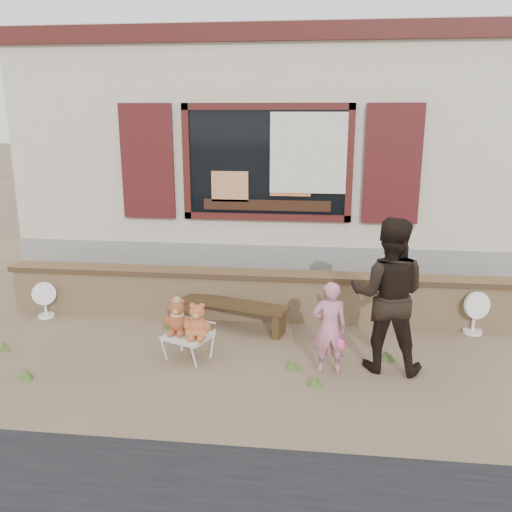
# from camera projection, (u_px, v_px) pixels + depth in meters

# --- Properties ---
(ground) EXTENTS (80.00, 80.00, 0.00)m
(ground) POSITION_uv_depth(u_px,v_px,m) (250.00, 348.00, 6.58)
(ground) COLOR brown
(ground) RESTS_ON ground
(shopfront) EXTENTS (8.04, 5.13, 4.00)m
(shopfront) POSITION_uv_depth(u_px,v_px,m) (280.00, 153.00, 10.36)
(shopfront) COLOR #A7A187
(shopfront) RESTS_ON ground
(brick_wall) EXTENTS (7.10, 0.36, 0.67)m
(brick_wall) POSITION_uv_depth(u_px,v_px,m) (259.00, 295.00, 7.45)
(brick_wall) COLOR tan
(brick_wall) RESTS_ON ground
(bench) EXTENTS (1.47, 0.69, 0.37)m
(bench) POSITION_uv_depth(u_px,v_px,m) (234.00, 309.00, 7.10)
(bench) COLOR #372613
(bench) RESTS_ON ground
(folding_chair) EXTENTS (0.61, 0.58, 0.30)m
(folding_chair) POSITION_uv_depth(u_px,v_px,m) (188.00, 337.00, 6.23)
(folding_chair) COLOR beige
(folding_chair) RESTS_ON ground
(teddy_bear_left) EXTENTS (0.38, 0.36, 0.42)m
(teddy_bear_left) POSITION_uv_depth(u_px,v_px,m) (177.00, 315.00, 6.23)
(teddy_bear_left) COLOR brown
(teddy_bear_left) RESTS_ON folding_chair
(teddy_bear_right) EXTENTS (0.38, 0.36, 0.42)m
(teddy_bear_right) POSITION_uv_depth(u_px,v_px,m) (198.00, 320.00, 6.10)
(teddy_bear_right) COLOR #9B4E2B
(teddy_bear_right) RESTS_ON folding_chair
(child) EXTENTS (0.41, 0.30, 1.04)m
(child) POSITION_uv_depth(u_px,v_px,m) (329.00, 328.00, 5.85)
(child) COLOR pink
(child) RESTS_ON ground
(adult) EXTENTS (0.92, 0.77, 1.72)m
(adult) POSITION_uv_depth(u_px,v_px,m) (388.00, 295.00, 5.86)
(adult) COLOR black
(adult) RESTS_ON ground
(fan_left) EXTENTS (0.33, 0.22, 0.52)m
(fan_left) POSITION_uv_depth(u_px,v_px,m) (45.00, 300.00, 7.50)
(fan_left) COLOR white
(fan_left) RESTS_ON ground
(fan_right) EXTENTS (0.37, 0.24, 0.57)m
(fan_right) POSITION_uv_depth(u_px,v_px,m) (474.00, 312.00, 6.95)
(fan_right) COLOR white
(fan_right) RESTS_ON ground
(grass_tufts) EXTENTS (6.02, 1.87, 0.13)m
(grass_tufts) POSITION_uv_depth(u_px,v_px,m) (251.00, 363.00, 6.06)
(grass_tufts) COLOR #446026
(grass_tufts) RESTS_ON ground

